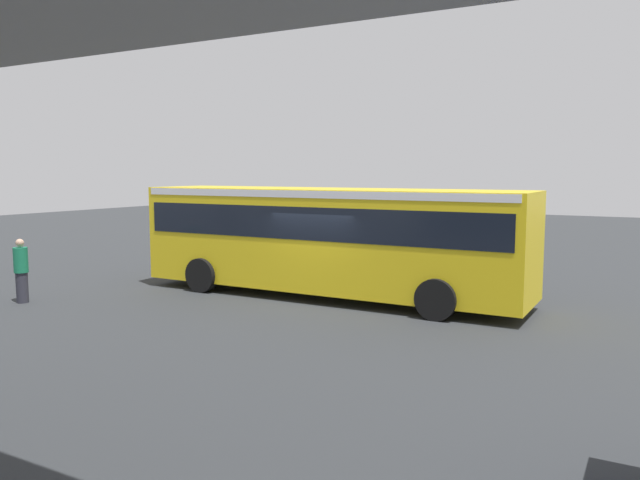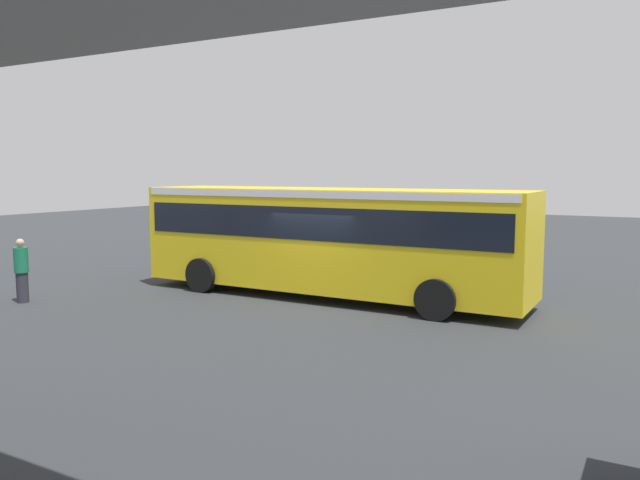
{
  "view_description": "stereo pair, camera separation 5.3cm",
  "coord_description": "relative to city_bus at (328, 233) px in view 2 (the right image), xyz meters",
  "views": [
    {
      "loc": [
        -8.27,
        14.97,
        3.64
      ],
      "look_at": [
        0.67,
        -1.1,
        1.6
      ],
      "focal_mm": 34.74,
      "sensor_mm": 36.0,
      "label": 1
    },
    {
      "loc": [
        -8.31,
        14.94,
        3.64
      ],
      "look_at": [
        0.67,
        -1.1,
        1.6
      ],
      "focal_mm": 34.74,
      "sensor_mm": 36.0,
      "label": 2
    }
  ],
  "objects": [
    {
      "name": "ground",
      "position": [
        -0.17,
        0.71,
        -1.88
      ],
      "size": [
        80.0,
        80.0,
        0.0
      ],
      "primitive_type": "plane",
      "color": "#2D3033"
    },
    {
      "name": "city_bus",
      "position": [
        0.0,
        0.0,
        0.0
      ],
      "size": [
        11.54,
        2.85,
        3.15
      ],
      "color": "yellow",
      "rests_on": "ground"
    },
    {
      "name": "pedestrian",
      "position": [
        7.07,
        4.89,
        -1.0
      ],
      "size": [
        0.38,
        0.38,
        1.79
      ],
      "color": "#2D2D38",
      "rests_on": "ground"
    },
    {
      "name": "traffic_sign",
      "position": [
        -0.14,
        -4.12,
        0.01
      ],
      "size": [
        0.08,
        0.6,
        2.8
      ],
      "color": "slate",
      "rests_on": "ground"
    },
    {
      "name": "lane_dash_leftmost",
      "position": [
        -4.17,
        -2.4,
        -1.88
      ],
      "size": [
        2.0,
        0.2,
        0.01
      ],
      "primitive_type": "cube",
      "color": "silver",
      "rests_on": "ground"
    },
    {
      "name": "lane_dash_left",
      "position": [
        -0.17,
        -2.4,
        -1.88
      ],
      "size": [
        2.0,
        0.2,
        0.01
      ],
      "primitive_type": "cube",
      "color": "silver",
      "rests_on": "ground"
    },
    {
      "name": "lane_dash_centre",
      "position": [
        3.83,
        -2.4,
        -1.88
      ],
      "size": [
        2.0,
        0.2,
        0.01
      ],
      "primitive_type": "cube",
      "color": "silver",
      "rests_on": "ground"
    }
  ]
}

